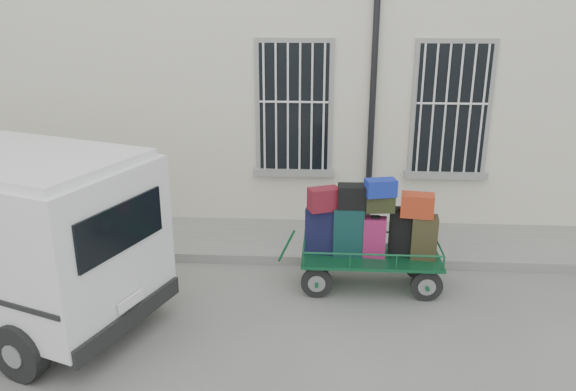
% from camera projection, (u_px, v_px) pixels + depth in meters
% --- Properties ---
extents(ground, '(80.00, 80.00, 0.00)m').
position_uv_depth(ground, '(311.00, 310.00, 7.66)').
color(ground, '#62625E').
rests_on(ground, ground).
extents(building, '(24.00, 5.15, 6.00)m').
position_uv_depth(building, '(319.00, 52.00, 11.90)').
color(building, beige).
rests_on(building, ground).
extents(sidewalk, '(24.00, 1.70, 0.15)m').
position_uv_depth(sidewalk, '(314.00, 241.00, 9.72)').
color(sidewalk, slate).
rests_on(sidewalk, ground).
extents(luggage_cart, '(2.34, 0.91, 1.67)m').
position_uv_depth(luggage_cart, '(370.00, 232.00, 8.01)').
color(luggage_cart, black).
rests_on(luggage_cart, ground).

